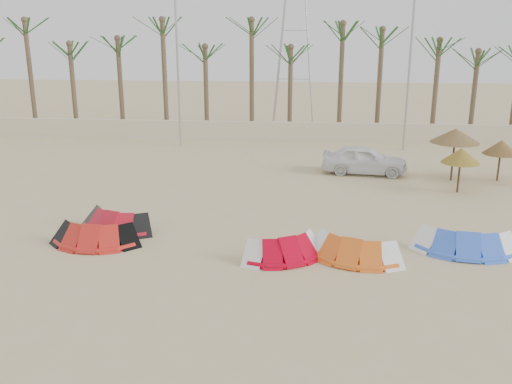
# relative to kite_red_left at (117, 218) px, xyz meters

# --- Properties ---
(ground) EXTENTS (120.00, 120.00, 0.00)m
(ground) POSITION_rel_kite_red_left_xyz_m (5.28, -4.97, -0.42)
(ground) COLOR #BFAC8D
(ground) RESTS_ON ground
(boundary_wall) EXTENTS (60.00, 0.30, 1.30)m
(boundary_wall) POSITION_rel_kite_red_left_xyz_m (5.28, 17.03, 0.23)
(boundary_wall) COLOR beige
(boundary_wall) RESTS_ON ground
(palm_line) EXTENTS (52.00, 4.00, 7.70)m
(palm_line) POSITION_rel_kite_red_left_xyz_m (5.95, 18.53, 6.03)
(palm_line) COLOR brown
(palm_line) RESTS_ON ground
(lamp_b) EXTENTS (1.25, 0.14, 11.00)m
(lamp_b) POSITION_rel_kite_red_left_xyz_m (-0.68, 15.03, 5.35)
(lamp_b) COLOR #A5A8AD
(lamp_b) RESTS_ON ground
(lamp_c) EXTENTS (1.25, 0.14, 11.00)m
(lamp_c) POSITION_rel_kite_red_left_xyz_m (13.32, 15.03, 5.35)
(lamp_c) COLOR #A5A8AD
(lamp_c) RESTS_ON ground
(pylon) EXTENTS (3.00, 3.00, 14.00)m
(pylon) POSITION_rel_kite_red_left_xyz_m (6.28, 23.03, -0.42)
(pylon) COLOR #A5A8AD
(pylon) RESTS_ON ground
(kite_red_left) EXTENTS (3.38, 2.29, 0.90)m
(kite_red_left) POSITION_rel_kite_red_left_xyz_m (0.00, 0.00, 0.00)
(kite_red_left) COLOR red
(kite_red_left) RESTS_ON ground
(kite_red_mid) EXTENTS (3.21, 1.59, 0.90)m
(kite_red_mid) POSITION_rel_kite_red_left_xyz_m (-0.27, -1.46, 0.00)
(kite_red_mid) COLOR red
(kite_red_mid) RESTS_ON ground
(kite_red_right) EXTENTS (3.46, 2.58, 0.90)m
(kite_red_right) POSITION_rel_kite_red_left_xyz_m (6.57, -2.13, -0.00)
(kite_red_right) COLOR #B80019
(kite_red_right) RESTS_ON ground
(kite_orange) EXTENTS (3.60, 2.46, 0.90)m
(kite_orange) POSITION_rel_kite_red_left_xyz_m (8.83, -2.02, 0.00)
(kite_orange) COLOR orange
(kite_orange) RESTS_ON ground
(kite_blue) EXTENTS (3.68, 1.97, 0.90)m
(kite_blue) POSITION_rel_kite_red_left_xyz_m (12.77, -1.03, 0.00)
(kite_blue) COLOR blue
(kite_blue) RESTS_ON ground
(parasol_left) EXTENTS (2.41, 2.41, 2.64)m
(parasol_left) POSITION_rel_kite_red_left_xyz_m (14.54, 8.15, 1.87)
(parasol_left) COLOR #4C331E
(parasol_left) RESTS_ON ground
(parasol_mid) EXTENTS (1.78, 1.78, 2.12)m
(parasol_mid) POSITION_rel_kite_red_left_xyz_m (14.33, 6.04, 1.35)
(parasol_mid) COLOR #4C331E
(parasol_mid) RESTS_ON ground
(parasol_right) EXTENTS (1.75, 1.75, 2.07)m
(parasol_right) POSITION_rel_kite_red_left_xyz_m (16.84, 8.29, 1.30)
(parasol_right) COLOR #4C331E
(parasol_right) RESTS_ON ground
(car) EXTENTS (4.57, 2.29, 1.49)m
(car) POSITION_rel_kite_red_left_xyz_m (10.30, 9.14, 0.33)
(car) COLOR white
(car) RESTS_ON ground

